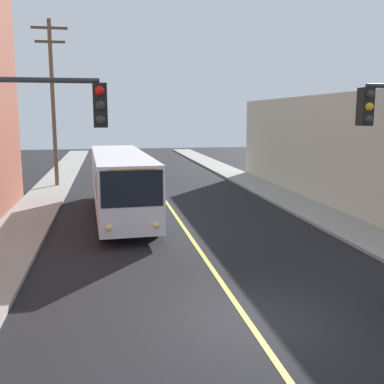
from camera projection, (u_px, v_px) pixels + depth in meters
The scene contains 7 objects.
ground_plane at pixel (248, 321), 11.27m from camera, with size 120.00×120.00×0.00m, color black.
sidewalk_left at pixel (18, 232), 19.63m from camera, with size 2.50×90.00×0.15m, color gray.
sidewalk_right at pixel (327, 218), 22.26m from camera, with size 2.50×90.00×0.15m, color gray.
lane_stripe_center at pixel (168, 205), 25.80m from camera, with size 0.16×60.00×0.01m, color #D8CC4C.
city_bus at pixel (120, 181), 22.76m from camera, with size 3.10×12.24×3.20m.
utility_pole_mid at pixel (53, 97), 31.19m from camera, with size 2.40×0.28×11.34m.
traffic_signal_left_corner at pixel (13, 150), 10.13m from camera, with size 3.75×0.48×6.00m.
Camera 1 is at (-3.32, -10.12, 5.08)m, focal length 42.23 mm.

